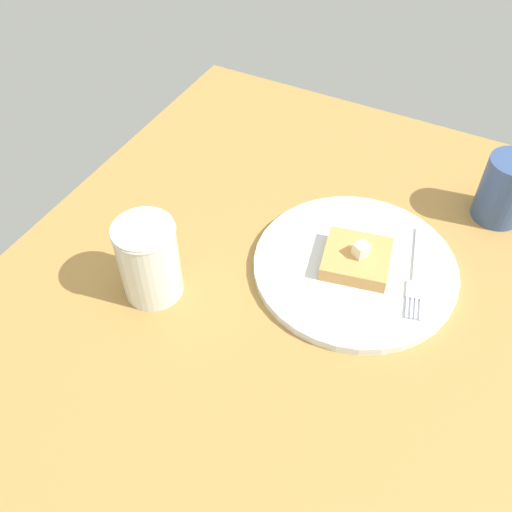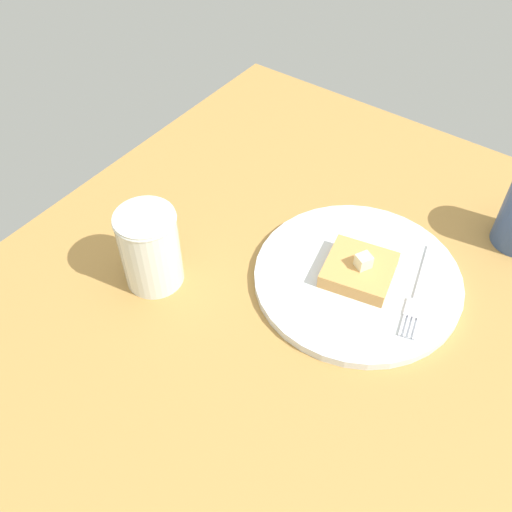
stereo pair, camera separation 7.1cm
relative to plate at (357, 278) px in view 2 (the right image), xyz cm
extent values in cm
cube|color=#AF8141|center=(2.30, -8.11, -2.13)|extent=(92.32, 92.32, 2.89)
cylinder|color=silver|center=(0.00, 0.00, -0.08)|extent=(26.91, 26.91, 1.21)
torus|color=#1F516C|center=(0.00, 0.00, 0.12)|extent=(26.91, 26.91, 0.80)
cube|color=#D89950|center=(0.00, 0.00, 1.55)|extent=(10.00, 9.78, 2.05)
cube|color=#F5F1C7|center=(0.38, -0.04, 3.48)|extent=(2.31, 2.39, 1.83)
cube|color=silver|center=(6.77, 5.28, 0.70)|extent=(3.25, 9.93, 0.36)
cube|color=silver|center=(8.29, -0.94, 0.70)|extent=(2.80, 3.24, 0.36)
cube|color=silver|center=(9.80, -3.66, 0.70)|extent=(1.07, 3.18, 0.36)
cube|color=silver|center=(9.27, -3.79, 0.70)|extent=(1.07, 3.18, 0.36)
cube|color=silver|center=(8.73, -3.92, 0.70)|extent=(1.07, 3.18, 0.36)
cube|color=silver|center=(8.20, -4.05, 0.70)|extent=(1.07, 3.18, 0.36)
cylinder|color=#4C1C05|center=(-21.81, -14.95, 3.44)|extent=(6.90, 6.90, 8.26)
cylinder|color=silver|center=(-21.81, -14.95, 4.81)|extent=(7.50, 7.50, 11.00)
torus|color=silver|center=(-21.81, -14.95, 9.86)|extent=(7.70, 7.70, 0.50)
camera|label=1|loc=(11.41, -50.56, 56.36)|focal=40.00mm
camera|label=2|loc=(17.50, -46.82, 56.36)|focal=40.00mm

